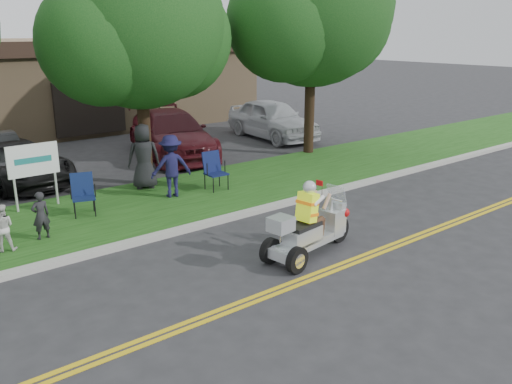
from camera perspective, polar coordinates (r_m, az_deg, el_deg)
ground at (r=10.74m, az=4.65°, el=-7.81°), size 120.00×120.00×0.00m
centerline_near at (r=10.36m, az=6.87°, el=-8.79°), size 60.00×0.10×0.01m
centerline_far at (r=10.46m, az=6.24°, el=-8.51°), size 60.00×0.10×0.01m
curb at (r=12.92m, az=-4.66°, el=-3.17°), size 60.00×0.25×0.12m
grass_verge at (r=14.67m, az=-9.40°, el=-0.92°), size 60.00×4.00×0.10m
commercial_building at (r=27.57m, az=-20.46°, el=10.67°), size 18.00×8.20×4.00m
tree_mid at (r=16.04m, az=-12.14°, el=16.35°), size 5.88×4.80×7.05m
tree_right at (r=19.74m, az=6.00°, el=18.36°), size 6.86×5.60×8.07m
business_sign at (r=14.54m, az=-22.40°, el=2.78°), size 1.25×0.06×1.75m
trike_scooter at (r=11.02m, az=5.63°, el=-4.02°), size 2.46×0.91×1.61m
lawn_chair_a at (r=13.82m, az=-17.77°, el=0.06°), size 0.67×0.69×1.01m
lawn_chair_b at (r=15.29m, az=-4.47°, el=2.52°), size 0.58×0.60×1.06m
spectator_chair_a at (r=14.66m, az=-8.93°, el=2.72°), size 1.21×0.88×1.68m
spectator_chair_b at (r=15.57m, az=-11.74°, el=3.69°), size 1.06×0.89×1.84m
child_left at (r=12.48m, az=-21.72°, el=-2.30°), size 0.40×0.27×1.06m
child_right at (r=12.13m, az=-25.18°, el=-3.43°), size 0.58×0.52×0.99m
parked_car_mid at (r=17.67m, az=-23.89°, el=2.82°), size 2.57×4.72×1.26m
parked_car_right at (r=20.00m, az=-8.88°, el=6.07°), size 3.54×5.93×1.61m
parked_car_far_right at (r=23.02m, az=1.72°, el=7.69°), size 2.38×4.96×1.64m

